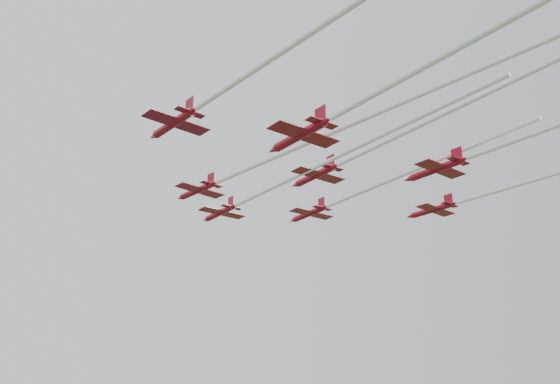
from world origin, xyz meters
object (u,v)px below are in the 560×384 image
object	(u,v)px
jet_row3_right	(504,189)
jet_row4_right	(500,146)
jet_row3_left	(270,60)
jet_row4_left	(385,88)
jet_row3_mid	(386,142)
jet_lead	(278,185)
jet_row2_left	(277,156)
jet_row2_right	(355,195)

from	to	relation	value
jet_row3_right	jet_row4_right	distance (m)	20.29
jet_row3_left	jet_row3_right	world-z (taller)	jet_row3_right
jet_row3_right	jet_row4_left	world-z (taller)	jet_row3_right
jet_row3_left	jet_row3_right	xyz separation A→B (m)	(46.78, 25.29, 1.02)
jet_row3_mid	jet_row3_right	bearing A→B (deg)	-0.10
jet_row3_right	jet_row4_right	size ratio (longest dim) A/B	1.17
jet_row3_right	jet_row4_right	world-z (taller)	jet_row3_right
jet_row4_left	jet_row4_right	bearing A→B (deg)	5.93
jet_lead	jet_row2_left	size ratio (longest dim) A/B	1.04
jet_row3_mid	jet_row4_left	xyz separation A→B (m)	(-9.53, -17.89, -3.25)
jet_lead	jet_row3_right	distance (m)	35.76
jet_row2_right	jet_row4_right	distance (m)	28.84
jet_row2_left	jet_row4_left	xyz separation A→B (m)	(4.01, -23.92, -1.74)
jet_row2_right	jet_row4_right	size ratio (longest dim) A/B	1.15
jet_lead	jet_row3_mid	world-z (taller)	jet_row3_mid
jet_row2_left	jet_lead	bearing A→B (deg)	46.25
jet_row3_left	jet_row4_right	distance (m)	35.38
jet_row2_left	jet_row4_right	world-z (taller)	jet_row2_left
jet_row2_left	jet_row3_mid	bearing A→B (deg)	-49.05
jet_lead	jet_row2_left	bearing A→B (deg)	-127.46
jet_lead	jet_row2_right	distance (m)	13.44
jet_row3_mid	jet_row3_right	xyz separation A→B (m)	(24.82, 7.87, -1.05)
jet_row3_mid	jet_row4_right	size ratio (longest dim) A/B	1.32
jet_lead	jet_row3_left	size ratio (longest dim) A/B	1.02
jet_row3_left	jet_row4_right	size ratio (longest dim) A/B	1.41
jet_row2_right	jet_row4_right	world-z (taller)	jet_row2_right
jet_row4_right	jet_row3_right	bearing A→B (deg)	29.92
jet_row2_right	jet_row3_left	size ratio (longest dim) A/B	0.82
jet_row2_right	jet_row3_mid	xyz separation A→B (m)	(-4.61, -19.87, 0.15)
jet_lead	jet_row4_left	xyz separation A→B (m)	(-0.70, -37.81, -3.20)
jet_row2_left	jet_row3_right	size ratio (longest dim) A/B	1.17
jet_lead	jet_row4_left	distance (m)	37.95
jet_row4_right	jet_row3_left	bearing A→B (deg)	174.46
jet_row3_mid	jet_row4_left	distance (m)	20.52
jet_row2_left	jet_row2_right	distance (m)	22.86
jet_lead	jet_row3_left	world-z (taller)	jet_lead
jet_lead	jet_row3_right	world-z (taller)	jet_lead
jet_row2_right	jet_row3_left	bearing A→B (deg)	-142.93
jet_row4_left	jet_row4_right	size ratio (longest dim) A/B	1.28
jet_lead	jet_row3_left	xyz separation A→B (m)	(-13.13, -37.34, -2.02)
jet_lead	jet_row3_right	bearing A→B (deg)	-38.44
jet_row3_right	jet_row3_mid	bearing A→B (deg)	174.89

